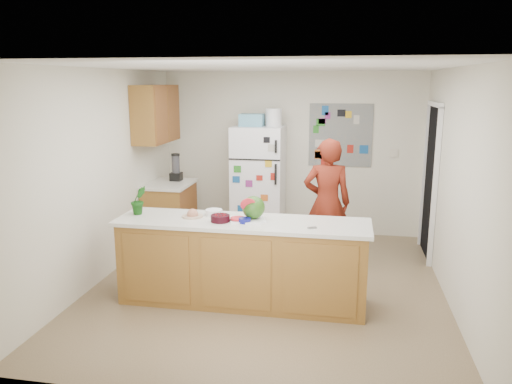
% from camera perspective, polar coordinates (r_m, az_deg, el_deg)
% --- Properties ---
extents(floor, '(4.00, 4.50, 0.02)m').
position_cam_1_polar(floor, '(5.99, 1.36, -10.67)').
color(floor, brown).
rests_on(floor, ground).
extents(wall_back, '(4.00, 0.02, 2.50)m').
position_cam_1_polar(wall_back, '(7.82, 4.04, 4.42)').
color(wall_back, beige).
rests_on(wall_back, ground).
extents(wall_left, '(0.02, 4.50, 2.50)m').
position_cam_1_polar(wall_left, '(6.25, -17.11, 1.84)').
color(wall_left, beige).
rests_on(wall_left, ground).
extents(wall_right, '(0.02, 4.50, 2.50)m').
position_cam_1_polar(wall_right, '(5.67, 21.94, 0.43)').
color(wall_right, beige).
rests_on(wall_right, ground).
extents(ceiling, '(4.00, 4.50, 0.02)m').
position_cam_1_polar(ceiling, '(5.51, 1.50, 14.21)').
color(ceiling, white).
rests_on(ceiling, wall_back).
extents(doorway, '(0.03, 0.85, 2.04)m').
position_cam_1_polar(doorway, '(7.10, 19.36, 1.03)').
color(doorway, black).
rests_on(doorway, ground).
extents(peninsula_base, '(2.60, 0.62, 0.88)m').
position_cam_1_polar(peninsula_base, '(5.40, -1.58, -8.18)').
color(peninsula_base, brown).
rests_on(peninsula_base, floor).
extents(peninsula_top, '(2.68, 0.70, 0.04)m').
position_cam_1_polar(peninsula_top, '(5.25, -1.61, -3.48)').
color(peninsula_top, silver).
rests_on(peninsula_top, peninsula_base).
extents(side_counter_base, '(0.60, 0.80, 0.86)m').
position_cam_1_polar(side_counter_base, '(7.50, -9.82, -2.48)').
color(side_counter_base, brown).
rests_on(side_counter_base, floor).
extents(side_counter_top, '(0.64, 0.84, 0.04)m').
position_cam_1_polar(side_counter_top, '(7.40, -9.94, 0.89)').
color(side_counter_top, silver).
rests_on(side_counter_top, side_counter_base).
extents(upper_cabinets, '(0.35, 1.00, 0.80)m').
position_cam_1_polar(upper_cabinets, '(7.26, -11.36, 8.75)').
color(upper_cabinets, brown).
rests_on(upper_cabinets, wall_left).
extents(refrigerator, '(0.75, 0.70, 1.70)m').
position_cam_1_polar(refrigerator, '(7.58, 0.29, 1.13)').
color(refrigerator, silver).
rests_on(refrigerator, floor).
extents(fridge_top_bin, '(0.35, 0.28, 0.18)m').
position_cam_1_polar(fridge_top_bin, '(7.47, -0.47, 8.24)').
color(fridge_top_bin, '#5999B2').
rests_on(fridge_top_bin, refrigerator).
extents(photo_collage, '(0.95, 0.01, 0.95)m').
position_cam_1_polar(photo_collage, '(7.72, 9.63, 6.41)').
color(photo_collage, slate).
rests_on(photo_collage, wall_back).
extents(person, '(0.65, 0.48, 1.66)m').
position_cam_1_polar(person, '(6.42, 8.11, -1.27)').
color(person, maroon).
rests_on(person, floor).
extents(blender_appliance, '(0.12, 0.12, 0.38)m').
position_cam_1_polar(blender_appliance, '(7.52, -9.15, 2.73)').
color(blender_appliance, black).
rests_on(blender_appliance, side_counter_top).
extents(cutting_board, '(0.44, 0.38, 0.01)m').
position_cam_1_polar(cutting_board, '(5.27, -0.97, -3.14)').
color(cutting_board, white).
rests_on(cutting_board, peninsula_top).
extents(watermelon, '(0.24, 0.24, 0.24)m').
position_cam_1_polar(watermelon, '(5.24, -0.29, -1.78)').
color(watermelon, '#24510F').
rests_on(watermelon, cutting_board).
extents(watermelon_slice, '(0.16, 0.16, 0.02)m').
position_cam_1_polar(watermelon_slice, '(5.23, -2.08, -3.06)').
color(watermelon_slice, red).
rests_on(watermelon_slice, cutting_board).
extents(cherry_bowl, '(0.23, 0.23, 0.07)m').
position_cam_1_polar(cherry_bowl, '(5.21, -4.10, -3.01)').
color(cherry_bowl, black).
rests_on(cherry_bowl, peninsula_top).
extents(white_bowl, '(0.22, 0.22, 0.06)m').
position_cam_1_polar(white_bowl, '(5.47, -4.83, -2.33)').
color(white_bowl, white).
rests_on(white_bowl, peninsula_top).
extents(cobalt_bowl, '(0.15, 0.15, 0.05)m').
position_cam_1_polar(cobalt_bowl, '(5.15, -1.29, -3.27)').
color(cobalt_bowl, navy).
rests_on(cobalt_bowl, peninsula_top).
extents(plate, '(0.28, 0.28, 0.02)m').
position_cam_1_polar(plate, '(5.42, -7.26, -2.76)').
color(plate, beige).
rests_on(plate, peninsula_top).
extents(paper_towel, '(0.17, 0.15, 0.02)m').
position_cam_1_polar(paper_towel, '(5.14, -0.19, -3.47)').
color(paper_towel, white).
rests_on(paper_towel, peninsula_top).
extents(keys, '(0.09, 0.07, 0.01)m').
position_cam_1_polar(keys, '(5.00, 6.42, -4.08)').
color(keys, slate).
rests_on(keys, peninsula_top).
extents(potted_plant, '(0.22, 0.22, 0.31)m').
position_cam_1_polar(potted_plant, '(5.61, -13.26, -0.91)').
color(potted_plant, '#114115').
rests_on(potted_plant, peninsula_top).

